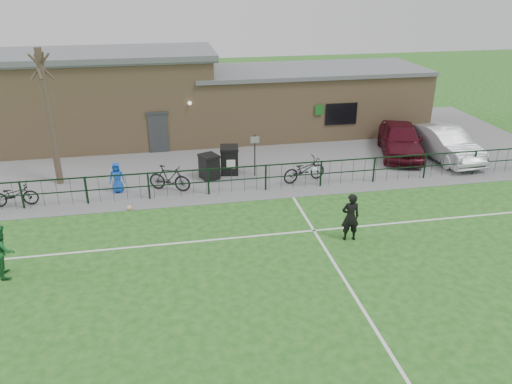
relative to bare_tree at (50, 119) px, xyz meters
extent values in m
plane|color=#205819|center=(8.00, -10.50, -3.00)|extent=(90.00, 90.00, 0.00)
cube|color=slate|center=(8.00, 3.00, -2.99)|extent=(34.00, 13.00, 0.02)
cube|color=white|center=(8.00, -2.70, -3.00)|extent=(28.00, 0.10, 0.01)
cube|color=white|center=(8.00, -6.50, -3.00)|extent=(28.00, 0.10, 0.01)
cube|color=white|center=(10.00, -10.50, -3.00)|extent=(0.10, 16.00, 0.01)
cube|color=black|center=(8.00, -2.50, -2.40)|extent=(28.00, 0.10, 1.20)
cylinder|color=#433329|center=(0.00, 0.00, 0.00)|extent=(0.30, 0.30, 6.00)
cube|color=black|center=(6.72, -0.70, -2.45)|extent=(0.97, 1.01, 1.07)
cube|color=black|center=(7.73, -0.19, -2.37)|extent=(0.92, 1.02, 1.22)
cylinder|color=black|center=(8.84, -0.74, -1.98)|extent=(0.07, 0.07, 2.00)
imported|color=#480C19|center=(16.79, 0.69, -2.14)|extent=(3.39, 5.29, 1.68)
imported|color=#B5B7BD|center=(18.75, -0.24, -2.17)|extent=(2.11, 5.02, 1.61)
imported|color=black|center=(-1.38, -2.17, -2.49)|extent=(1.86, 0.66, 0.97)
imported|color=black|center=(4.88, -1.76, -2.41)|extent=(1.95, 1.26, 1.14)
imported|color=black|center=(10.92, -1.84, -2.43)|extent=(2.22, 1.25, 1.11)
imported|color=blue|center=(2.66, -1.54, -2.31)|extent=(0.70, 0.49, 1.35)
imported|color=black|center=(11.03, -7.35, -2.11)|extent=(0.67, 0.46, 1.78)
sphere|color=white|center=(10.48, -4.72, -1.28)|extent=(0.22, 0.22, 0.22)
imported|color=#195A2A|center=(-0.40, -7.49, -2.13)|extent=(0.88, 1.00, 1.74)
sphere|color=white|center=(3.19, -3.43, -2.90)|extent=(0.20, 0.20, 0.20)
cube|color=tan|center=(8.00, 6.00, -1.25)|extent=(24.00, 5.00, 3.50)
cube|color=tan|center=(1.76, 6.00, 1.10)|extent=(11.52, 5.00, 1.20)
cube|color=#515358|center=(1.76, 6.00, 1.82)|extent=(12.02, 5.40, 0.28)
cube|color=#515358|center=(13.28, 6.00, 0.60)|extent=(13.44, 5.30, 0.22)
cube|color=#383A3D|center=(4.50, 3.47, -1.95)|extent=(1.00, 0.08, 2.10)
cube|color=black|center=(14.50, 3.47, -1.40)|extent=(1.80, 0.08, 1.20)
cube|color=#19661E|center=(13.20, 3.42, -1.10)|extent=(0.45, 0.04, 0.55)
camera|label=1|loc=(4.85, -22.15, 5.79)|focal=35.00mm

